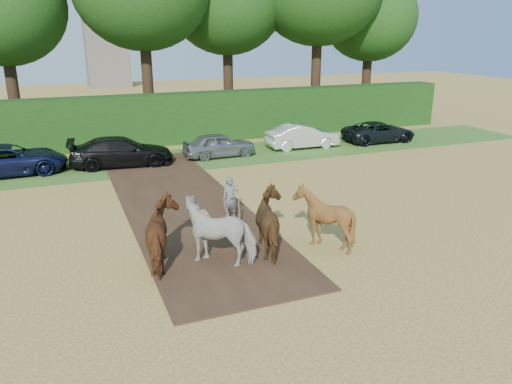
# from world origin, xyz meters

# --- Properties ---
(ground) EXTENTS (120.00, 120.00, 0.00)m
(ground) POSITION_xyz_m (0.00, 0.00, 0.00)
(ground) COLOR gold
(ground) RESTS_ON ground
(earth_strip) EXTENTS (4.50, 17.00, 0.05)m
(earth_strip) POSITION_xyz_m (1.50, 7.00, 0.03)
(earth_strip) COLOR #472D1C
(earth_strip) RESTS_ON ground
(grass_verge) EXTENTS (50.00, 5.00, 0.03)m
(grass_verge) POSITION_xyz_m (0.00, 14.00, 0.01)
(grass_verge) COLOR #38601E
(grass_verge) RESTS_ON ground
(hedgerow) EXTENTS (46.00, 1.60, 3.00)m
(hedgerow) POSITION_xyz_m (0.00, 18.50, 1.50)
(hedgerow) COLOR #14380F
(hedgerow) RESTS_ON ground
(plough_team) EXTENTS (6.59, 4.59, 1.93)m
(plough_team) POSITION_xyz_m (2.26, 1.58, 0.96)
(plough_team) COLOR #5B2816
(plough_team) RESTS_ON ground
(parked_cars) EXTENTS (35.71, 2.96, 1.49)m
(parked_cars) POSITION_xyz_m (0.08, 14.04, 0.70)
(parked_cars) COLOR silver
(parked_cars) RESTS_ON ground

